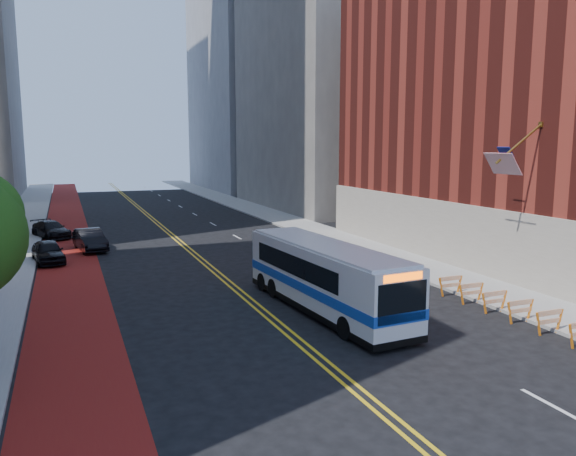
{
  "coord_description": "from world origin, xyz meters",
  "views": [
    {
      "loc": [
        -8.06,
        -13.51,
        7.57
      ],
      "look_at": [
        0.51,
        8.0,
        4.07
      ],
      "focal_mm": 35.0,
      "sensor_mm": 36.0,
      "label": 1
    }
  ],
  "objects_px": {
    "transit_bus": "(324,276)",
    "car_a": "(48,252)",
    "car_b": "(90,240)",
    "car_c": "(51,230)"
  },
  "relations": [
    {
      "from": "transit_bus",
      "to": "car_a",
      "type": "height_order",
      "value": "transit_bus"
    },
    {
      "from": "transit_bus",
      "to": "car_c",
      "type": "relative_size",
      "value": 2.46
    },
    {
      "from": "car_a",
      "to": "car_b",
      "type": "distance_m",
      "value": 4.4
    },
    {
      "from": "transit_bus",
      "to": "car_a",
      "type": "distance_m",
      "value": 19.95
    },
    {
      "from": "transit_bus",
      "to": "car_a",
      "type": "xyz_separation_m",
      "value": [
        -11.93,
        15.97,
        -0.9
      ]
    },
    {
      "from": "car_b",
      "to": "car_c",
      "type": "relative_size",
      "value": 1.0
    },
    {
      "from": "transit_bus",
      "to": "car_b",
      "type": "height_order",
      "value": "transit_bus"
    },
    {
      "from": "car_c",
      "to": "transit_bus",
      "type": "bearing_deg",
      "value": -87.53
    },
    {
      "from": "transit_bus",
      "to": "car_c",
      "type": "distance_m",
      "value": 28.88
    },
    {
      "from": "transit_bus",
      "to": "car_b",
      "type": "distance_m",
      "value": 21.54
    }
  ]
}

